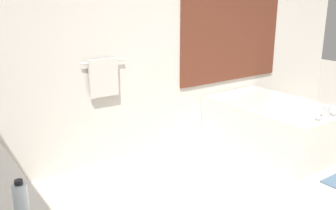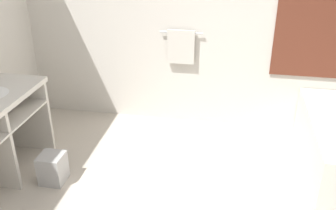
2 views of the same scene
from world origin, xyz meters
name	(u,v)px [view 1 (image 1 of 2)]	position (x,y,z in m)	size (l,w,h in m)	color
wall_back_with_blinds	(129,40)	(0.06, 2.23, 1.35)	(7.40, 0.13, 2.70)	silver
bathtub	(273,123)	(1.58, 1.41, 0.31)	(0.97, 1.55, 0.68)	silver
water_bottle_1	(21,205)	(-1.67, 0.12, 0.97)	(0.06, 0.06, 0.22)	silver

